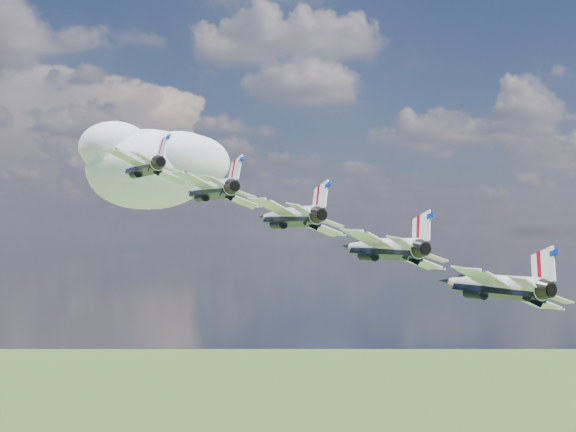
{
  "coord_description": "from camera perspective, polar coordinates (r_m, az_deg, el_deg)",
  "views": [
    {
      "loc": [
        -9.12,
        -91.32,
        146.27
      ],
      "look_at": [
        2.26,
        -15.55,
        147.81
      ],
      "focal_mm": 50.0,
      "sensor_mm": 36.0,
      "label": 1
    }
  ],
  "objects": [
    {
      "name": "jet_3",
      "position": [
        70.95,
        6.57,
        -2.23
      ],
      "size": [
        13.73,
        15.96,
        7.1
      ],
      "primitive_type": null,
      "rotation": [
        0.0,
        0.38,
        0.32
      ],
      "color": "white"
    },
    {
      "name": "jet_1",
      "position": [
        83.27,
        -5.59,
        1.9
      ],
      "size": [
        13.73,
        15.96,
        7.1
      ],
      "primitive_type": null,
      "rotation": [
        0.0,
        0.38,
        0.32
      ],
      "color": "white"
    },
    {
      "name": "jet_2",
      "position": [
        76.63,
        -0.0,
        -0.0
      ],
      "size": [
        13.73,
        15.96,
        7.1
      ],
      "primitive_type": null,
      "rotation": [
        0.0,
        0.38,
        0.32
      ],
      "color": "white"
    },
    {
      "name": "cloud_far",
      "position": [
        277.03,
        -8.34,
        4.1
      ],
      "size": [
        58.59,
        46.04,
        23.02
      ],
      "primitive_type": "ellipsoid",
      "color": "white"
    },
    {
      "name": "jet_0",
      "position": [
        90.66,
        -10.33,
        3.49
      ],
      "size": [
        13.73,
        15.96,
        7.1
      ],
      "primitive_type": null,
      "rotation": [
        0.0,
        0.38,
        0.32
      ],
      "color": "white"
    },
    {
      "name": "jet_4",
      "position": [
        66.48,
        14.18,
        -4.76
      ],
      "size": [
        13.73,
        15.96,
        7.1
      ],
      "primitive_type": null,
      "rotation": [
        0.0,
        0.38,
        0.32
      ],
      "color": "white"
    }
  ]
}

